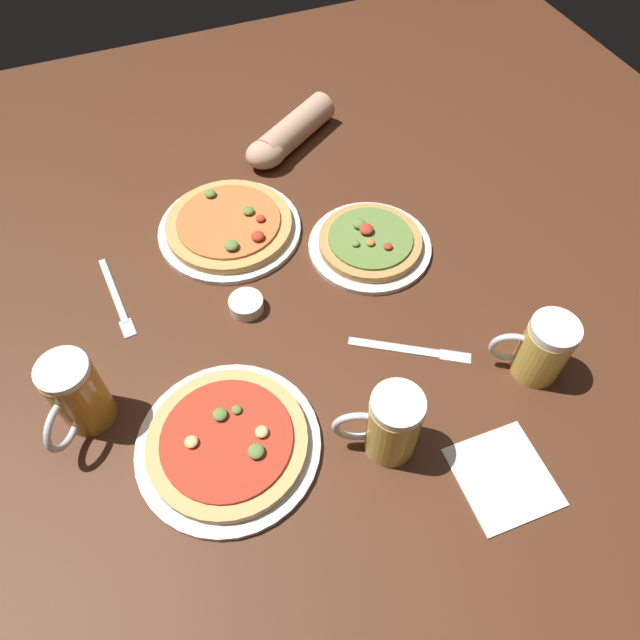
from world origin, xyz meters
TOP-DOWN VIEW (x-y plane):
  - ground_plane at (0.00, 0.00)m, footprint 2.40×2.40m
  - pizza_plate_near at (-0.24, -0.18)m, footprint 0.32×0.32m
  - pizza_plate_far at (0.18, 0.15)m, footprint 0.27×0.27m
  - pizza_plate_side at (-0.09, 0.32)m, footprint 0.32×0.32m
  - beer_mug_dark at (0.01, -0.28)m, footprint 0.14×0.09m
  - beer_mug_amber at (0.33, -0.24)m, footprint 0.13×0.10m
  - beer_mug_pale at (-0.46, -0.03)m, footprint 0.11×0.13m
  - ramekin_sauce at (-0.12, 0.10)m, footprint 0.07×0.07m
  - napkin_folded at (0.17, -0.40)m, footprint 0.16×0.16m
  - fork_left at (-0.37, 0.22)m, footprint 0.04×0.23m
  - knife_right at (0.14, -0.12)m, footprint 0.21×0.14m
  - diner_arm at (0.13, 0.55)m, footprint 0.28×0.21m

SIDE VIEW (x-z plane):
  - ground_plane at x=0.00m, z-range -0.03..0.00m
  - fork_left at x=-0.37m, z-range 0.00..0.01m
  - knife_right at x=0.14m, z-range 0.00..0.01m
  - napkin_folded at x=0.17m, z-range 0.00..0.01m
  - ramekin_sauce at x=-0.12m, z-range 0.00..0.03m
  - pizza_plate_far at x=0.18m, z-range -0.01..0.04m
  - pizza_plate_near at x=-0.24m, z-range -0.01..0.04m
  - pizza_plate_side at x=-0.09m, z-range -0.01..0.04m
  - diner_arm at x=0.13m, z-range 0.00..0.07m
  - beer_mug_amber at x=0.33m, z-range 0.00..0.14m
  - beer_mug_dark at x=0.01m, z-range 0.00..0.15m
  - beer_mug_pale at x=-0.46m, z-range 0.00..0.16m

